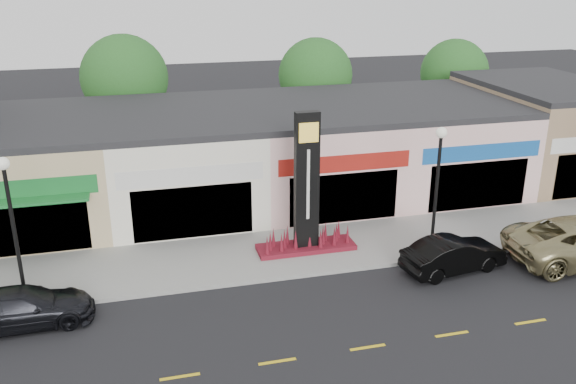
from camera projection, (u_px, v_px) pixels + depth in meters
name	position (u px, v px, depth m)	size (l,w,h in m)	color
ground	(258.00, 312.00, 21.64)	(120.00, 120.00, 0.00)	black
sidewalk	(236.00, 257.00, 25.56)	(52.00, 4.30, 0.15)	gray
curb	(246.00, 282.00, 23.52)	(52.00, 0.20, 0.15)	gray
shop_beige	(34.00, 169.00, 29.22)	(7.00, 10.85, 4.80)	tan
shop_cream	(181.00, 158.00, 30.87)	(7.00, 10.01, 4.80)	silver
shop_pink_w	(314.00, 148.00, 32.51)	(7.00, 10.01, 4.80)	beige
shop_pink_e	(433.00, 140.00, 34.15)	(7.00, 10.01, 4.80)	beige
shop_tan	(542.00, 128.00, 35.71)	(7.00, 10.01, 5.30)	#917954
tree_rear_west	(125.00, 78.00, 36.58)	(5.20, 5.20, 7.83)	#382619
tree_rear_mid	(315.00, 75.00, 39.51)	(4.80, 4.80, 7.29)	#382619
tree_rear_east	(454.00, 73.00, 41.95)	(4.60, 4.60, 6.94)	#382619
lamp_west_near	(12.00, 217.00, 20.82)	(0.44, 0.44, 5.47)	black
lamp_east_near	(437.00, 179.00, 24.58)	(0.44, 0.44, 5.47)	black
pylon_sign	(306.00, 203.00, 25.36)	(4.20, 1.30, 6.00)	#510E17
car_dark_sedan	(24.00, 308.00, 20.65)	(4.60, 1.87, 1.34)	black
car_black_conv	(454.00, 255.00, 24.34)	(4.29, 1.50, 1.41)	black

